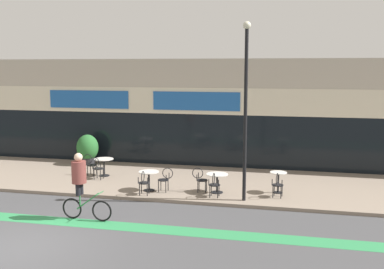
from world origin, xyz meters
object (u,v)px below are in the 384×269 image
(bistro_table_0, at_px, (104,163))
(bistro_table_1, at_px, (149,177))
(cafe_chair_0_side, at_px, (90,163))
(cyclist_0, at_px, (81,181))
(lamp_post, at_px, (246,101))
(planter_pot, at_px, (88,149))
(cafe_chair_0_near, at_px, (98,167))
(cafe_chair_3_near, at_px, (277,183))
(bistro_table_2, at_px, (217,179))
(cafe_chair_1_near, at_px, (144,181))
(cafe_chair_2_near, at_px, (214,183))
(bistro_table_3, at_px, (278,178))
(cafe_chair_1_side, at_px, (165,178))
(cafe_chair_2_side, at_px, (200,178))

(bistro_table_0, distance_m, bistro_table_1, 3.09)
(cafe_chair_0_side, relative_size, cyclist_0, 0.43)
(lamp_post, bearing_deg, planter_pot, 151.73)
(cafe_chair_0_near, bearing_deg, bistro_table_1, -113.43)
(bistro_table_0, bearing_deg, bistro_table_1, -34.62)
(cafe_chair_3_near, xyz_separation_m, cyclist_0, (-5.80, -3.26, 0.59))
(lamp_post, bearing_deg, bistro_table_2, 145.32)
(cafe_chair_1_near, bearing_deg, bistro_table_1, -4.22)
(lamp_post, bearing_deg, cafe_chair_2_near, 174.31)
(bistro_table_3, xyz_separation_m, cafe_chair_0_side, (-7.84, 1.03, -0.02))
(bistro_table_1, distance_m, cafe_chair_1_side, 0.63)
(bistro_table_1, bearing_deg, bistro_table_2, 6.17)
(bistro_table_2, height_order, cafe_chair_1_near, cafe_chair_1_near)
(bistro_table_3, bearing_deg, cafe_chair_2_side, -170.59)
(cafe_chair_0_near, xyz_separation_m, cafe_chair_1_near, (2.55, -1.75, 0.00))
(bistro_table_1, bearing_deg, cafe_chair_0_side, 150.98)
(bistro_table_1, height_order, bistro_table_3, bistro_table_3)
(bistro_table_2, bearing_deg, cafe_chair_1_near, -160.26)
(lamp_post, bearing_deg, cafe_chair_2_side, 156.60)
(bistro_table_1, distance_m, cafe_chair_0_side, 3.62)
(bistro_table_0, xyz_separation_m, bistro_table_2, (5.05, -1.48, -0.02))
(bistro_table_0, height_order, lamp_post, lamp_post)
(cafe_chair_1_side, bearing_deg, planter_pot, -35.71)
(bistro_table_0, xyz_separation_m, bistro_table_3, (7.21, -1.02, 0.01))
(cafe_chair_0_near, xyz_separation_m, cyclist_0, (1.40, -4.29, 0.59))
(cafe_chair_0_near, relative_size, cafe_chair_0_side, 1.00)
(lamp_post, xyz_separation_m, cyclist_0, (-4.70, -2.70, -2.31))
(cafe_chair_2_side, height_order, cafe_chair_3_near, same)
(cafe_chair_1_near, height_order, cafe_chair_1_side, same)
(cafe_chair_0_side, height_order, cafe_chair_1_side, same)
(cafe_chair_1_side, bearing_deg, cafe_chair_2_near, 171.22)
(bistro_table_2, distance_m, cafe_chair_3_near, 2.17)
(cafe_chair_0_side, height_order, cafe_chair_1_near, same)
(bistro_table_1, bearing_deg, cafe_chair_2_side, 8.11)
(cafe_chair_3_near, bearing_deg, bistro_table_2, 92.70)
(cafe_chair_3_near, bearing_deg, cafe_chair_2_side, 93.74)
(bistro_table_3, distance_m, cafe_chair_0_near, 7.23)
(cafe_chair_2_near, xyz_separation_m, lamp_post, (1.06, -0.11, 2.90))
(cafe_chair_0_side, bearing_deg, cafe_chair_2_near, -18.42)
(bistro_table_3, relative_size, cafe_chair_2_side, 0.86)
(cafe_chair_1_side, relative_size, lamp_post, 0.15)
(cafe_chair_2_side, bearing_deg, cafe_chair_0_near, 166.57)
(bistro_table_2, distance_m, cafe_chair_1_side, 1.90)
(bistro_table_1, height_order, lamp_post, lamp_post)
(bistro_table_2, height_order, lamp_post, lamp_post)
(bistro_table_2, bearing_deg, bistro_table_1, -173.83)
(cafe_chair_2_side, bearing_deg, cafe_chair_2_near, -47.29)
(cafe_chair_0_near, distance_m, cafe_chair_1_near, 3.09)
(bistro_table_0, height_order, cyclist_0, cyclist_0)
(bistro_table_2, relative_size, cafe_chair_0_near, 0.88)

